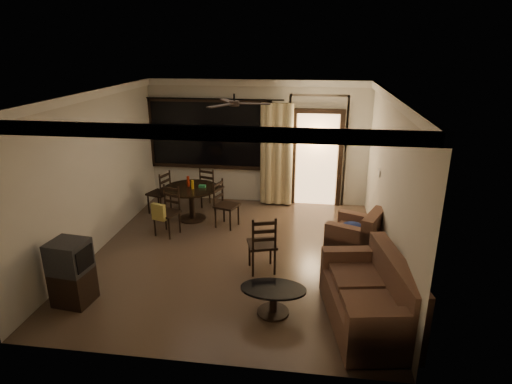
# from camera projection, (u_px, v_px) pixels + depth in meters

# --- Properties ---
(ground) EXTENTS (5.50, 5.50, 0.00)m
(ground) POSITION_uv_depth(u_px,v_px,m) (237.00, 254.00, 7.60)
(ground) COLOR #7F6651
(ground) RESTS_ON ground
(room_shell) EXTENTS (5.50, 6.70, 5.50)m
(room_shell) POSITION_uv_depth(u_px,v_px,m) (280.00, 133.00, 8.57)
(room_shell) COLOR beige
(room_shell) RESTS_ON ground
(dining_table) EXTENTS (1.13, 1.13, 0.93)m
(dining_table) POSITION_uv_depth(u_px,v_px,m) (191.00, 194.00, 8.92)
(dining_table) COLOR black
(dining_table) RESTS_ON ground
(dining_chair_west) EXTENTS (0.53, 0.53, 0.95)m
(dining_chair_west) POSITION_uv_depth(u_px,v_px,m) (160.00, 201.00, 9.36)
(dining_chair_west) COLOR black
(dining_chair_west) RESTS_ON ground
(dining_chair_east) EXTENTS (0.53, 0.53, 0.95)m
(dining_chair_east) POSITION_uv_depth(u_px,v_px,m) (226.00, 213.00, 8.66)
(dining_chair_east) COLOR black
(dining_chair_east) RESTS_ON ground
(dining_chair_south) EXTENTS (0.53, 0.57, 0.95)m
(dining_chair_south) POSITION_uv_depth(u_px,v_px,m) (167.00, 220.00, 8.28)
(dining_chair_south) COLOR black
(dining_chair_south) RESTS_ON ground
(dining_chair_north) EXTENTS (0.53, 0.53, 0.95)m
(dining_chair_north) POSITION_uv_depth(u_px,v_px,m) (212.00, 195.00, 9.68)
(dining_chair_north) COLOR black
(dining_chair_north) RESTS_ON ground
(tv_cabinet) EXTENTS (0.56, 0.51, 0.96)m
(tv_cabinet) POSITION_uv_depth(u_px,v_px,m) (72.00, 272.00, 6.04)
(tv_cabinet) COLOR black
(tv_cabinet) RESTS_ON ground
(sofa) EXTENTS (1.20, 1.86, 0.92)m
(sofa) POSITION_uv_depth(u_px,v_px,m) (372.00, 300.00, 5.60)
(sofa) COLOR #4C2423
(sofa) RESTS_ON ground
(armchair) EXTENTS (1.07, 1.07, 0.82)m
(armchair) POSITION_uv_depth(u_px,v_px,m) (357.00, 237.00, 7.47)
(armchair) COLOR #4C2423
(armchair) RESTS_ON ground
(coffee_table) EXTENTS (0.91, 0.54, 0.40)m
(coffee_table) POSITION_uv_depth(u_px,v_px,m) (273.00, 296.00, 5.86)
(coffee_table) COLOR black
(coffee_table) RESTS_ON ground
(side_chair) EXTENTS (0.55, 0.55, 0.99)m
(side_chair) POSITION_uv_depth(u_px,v_px,m) (262.00, 254.00, 6.96)
(side_chair) COLOR black
(side_chair) RESTS_ON ground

